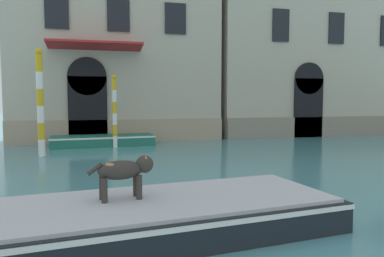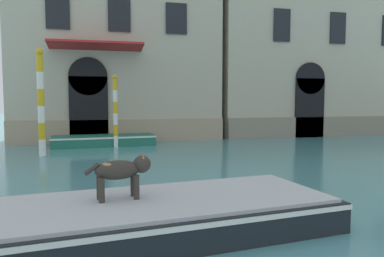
{
  "view_description": "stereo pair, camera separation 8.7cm",
  "coord_description": "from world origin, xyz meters",
  "views": [
    {
      "loc": [
        -2.77,
        0.36,
        2.25
      ],
      "look_at": [
        0.55,
        13.03,
        1.2
      ],
      "focal_mm": 35.0,
      "sensor_mm": 36.0,
      "label": 1
    },
    {
      "loc": [
        -2.68,
        0.34,
        2.25
      ],
      "look_at": [
        0.55,
        13.03,
        1.2
      ],
      "focal_mm": 35.0,
      "sensor_mm": 36.0,
      "label": 2
    }
  ],
  "objects": [
    {
      "name": "palazzo_right",
      "position": [
        11.0,
        22.72,
        8.48
      ],
      "size": [
        13.41,
        6.13,
        16.99
      ],
      "color": "#B2A893",
      "rests_on": "ground_plane"
    },
    {
      "name": "mooring_pole_0",
      "position": [
        -1.86,
        17.8,
        1.69
      ],
      "size": [
        0.21,
        0.21,
        3.34
      ],
      "color": "white",
      "rests_on": "ground_plane"
    },
    {
      "name": "dog_on_deck",
      "position": [
        -2.29,
        6.6,
        1.05
      ],
      "size": [
        1.11,
        0.42,
        0.74
      ],
      "rotation": [
        0.0,
        0.0,
        0.14
      ],
      "color": "#332D28",
      "rests_on": "boat_foreground"
    },
    {
      "name": "mooring_pole_1",
      "position": [
        -4.78,
        15.85,
        2.11
      ],
      "size": [
        0.27,
        0.27,
        4.18
      ],
      "color": "white",
      "rests_on": "ground_plane"
    },
    {
      "name": "boat_foreground",
      "position": [
        -2.67,
        6.33,
        0.3
      ],
      "size": [
        8.16,
        3.24,
        0.57
      ],
      "rotation": [
        0.0,
        0.0,
        0.11
      ],
      "color": "black",
      "rests_on": "ground_plane"
    },
    {
      "name": "boat_moored_near_palazzo",
      "position": [
        -2.4,
        18.6,
        0.26
      ],
      "size": [
        4.89,
        1.86,
        0.5
      ],
      "rotation": [
        0.0,
        0.0,
        0.07
      ],
      "color": "#1E6651",
      "rests_on": "ground_plane"
    }
  ]
}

